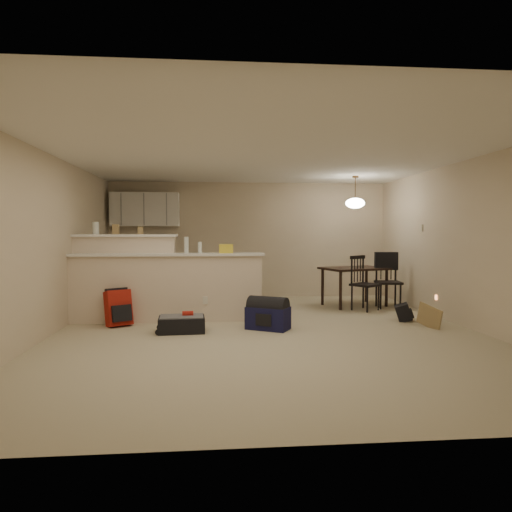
{
  "coord_description": "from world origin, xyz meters",
  "views": [
    {
      "loc": [
        -0.73,
        -6.43,
        1.43
      ],
      "look_at": [
        -0.1,
        0.7,
        1.05
      ],
      "focal_mm": 32.0,
      "sensor_mm": 36.0,
      "label": 1
    }
  ],
  "objects": [
    {
      "name": "room",
      "position": [
        0.0,
        0.0,
        1.25
      ],
      "size": [
        7.0,
        7.02,
        2.5
      ],
      "color": "#BCB090",
      "rests_on": "ground"
    },
    {
      "name": "breakfast_bar",
      "position": [
        -1.76,
        0.98,
        0.61
      ],
      "size": [
        3.08,
        0.58,
        1.39
      ],
      "color": "beige",
      "rests_on": "ground"
    },
    {
      "name": "upper_cabinets",
      "position": [
        -2.2,
        3.32,
        1.9
      ],
      "size": [
        1.4,
        0.34,
        0.7
      ],
      "primitive_type": "cube",
      "color": "white",
      "rests_on": "room"
    },
    {
      "name": "kitchen_counter",
      "position": [
        -2.0,
        3.19,
        0.45
      ],
      "size": [
        1.8,
        0.6,
        0.9
      ],
      "primitive_type": "cube",
      "color": "white",
      "rests_on": "ground"
    },
    {
      "name": "thermostat",
      "position": [
        2.98,
        1.55,
        1.5
      ],
      "size": [
        0.02,
        0.12,
        0.12
      ],
      "primitive_type": "cube",
      "color": "beige",
      "rests_on": "room"
    },
    {
      "name": "jar",
      "position": [
        -2.66,
        1.12,
        1.49
      ],
      "size": [
        0.1,
        0.1,
        0.2
      ],
      "primitive_type": "cylinder",
      "color": "silver",
      "rests_on": "breakfast_bar"
    },
    {
      "name": "cereal_box",
      "position": [
        -2.34,
        1.12,
        1.47
      ],
      "size": [
        0.1,
        0.07,
        0.16
      ],
      "primitive_type": "cube",
      "color": "#997E4F",
      "rests_on": "breakfast_bar"
    },
    {
      "name": "small_box",
      "position": [
        -1.95,
        1.12,
        1.45
      ],
      "size": [
        0.08,
        0.06,
        0.12
      ],
      "primitive_type": "cube",
      "color": "#997E4F",
      "rests_on": "breakfast_bar"
    },
    {
      "name": "bottle_a",
      "position": [
        -1.2,
        0.9,
        1.22
      ],
      "size": [
        0.07,
        0.07,
        0.26
      ],
      "primitive_type": "cylinder",
      "color": "silver",
      "rests_on": "breakfast_bar"
    },
    {
      "name": "bottle_b",
      "position": [
        -0.98,
        0.9,
        1.18
      ],
      "size": [
        0.06,
        0.06,
        0.18
      ],
      "primitive_type": "cylinder",
      "color": "silver",
      "rests_on": "breakfast_bar"
    },
    {
      "name": "bag_lump",
      "position": [
        -0.57,
        0.9,
        1.16
      ],
      "size": [
        0.22,
        0.18,
        0.14
      ],
      "primitive_type": "cube",
      "color": "#997E4F",
      "rests_on": "breakfast_bar"
    },
    {
      "name": "dining_table",
      "position": [
        1.94,
        2.14,
        0.65
      ],
      "size": [
        1.37,
        1.11,
        0.74
      ],
      "rotation": [
        0.0,
        0.0,
        0.3
      ],
      "color": "black",
      "rests_on": "ground"
    },
    {
      "name": "pendant_lamp",
      "position": [
        1.94,
        2.14,
        1.99
      ],
      "size": [
        0.36,
        0.36,
        0.62
      ],
      "color": "brown",
      "rests_on": "room"
    },
    {
      "name": "dining_chair_near",
      "position": [
        1.98,
        1.62,
        0.5
      ],
      "size": [
        0.6,
        0.59,
        0.99
      ],
      "primitive_type": null,
      "rotation": [
        0.0,
        0.0,
        0.64
      ],
      "color": "black",
      "rests_on": "ground"
    },
    {
      "name": "dining_chair_far",
      "position": [
        2.5,
        1.83,
        0.51
      ],
      "size": [
        0.49,
        0.48,
        1.02
      ],
      "primitive_type": null,
      "rotation": [
        0.0,
        0.0,
        -0.12
      ],
      "color": "black",
      "rests_on": "ground"
    },
    {
      "name": "suitcase",
      "position": [
        -1.22,
        0.08,
        0.11
      ],
      "size": [
        0.67,
        0.46,
        0.22
      ],
      "primitive_type": "cube",
      "rotation": [
        0.0,
        0.0,
        0.06
      ],
      "color": "black",
      "rests_on": "ground"
    },
    {
      "name": "red_backpack",
      "position": [
        -2.21,
        0.61,
        0.27
      ],
      "size": [
        0.42,
        0.38,
        0.54
      ],
      "primitive_type": "cube",
      "rotation": [
        0.0,
        0.0,
        0.54
      ],
      "color": "#A91D13",
      "rests_on": "ground"
    },
    {
      "name": "navy_duffel",
      "position": [
        0.03,
        0.16,
        0.17
      ],
      "size": [
        0.69,
        0.58,
        0.33
      ],
      "primitive_type": "cube",
      "rotation": [
        0.0,
        0.0,
        -0.51
      ],
      "color": "#12133B",
      "rests_on": "ground"
    },
    {
      "name": "black_daypack",
      "position": [
        2.27,
        0.61,
        0.13
      ],
      "size": [
        0.29,
        0.35,
        0.26
      ],
      "primitive_type": "cube",
      "rotation": [
        0.0,
        0.0,
        1.24
      ],
      "color": "black",
      "rests_on": "ground"
    },
    {
      "name": "cardboard_sheet",
      "position": [
        2.44,
        0.06,
        0.16
      ],
      "size": [
        0.18,
        0.41,
        0.33
      ],
      "primitive_type": "cube",
      "rotation": [
        0.0,
        0.0,
        1.95
      ],
      "color": "#997E4F",
      "rests_on": "ground"
    }
  ]
}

